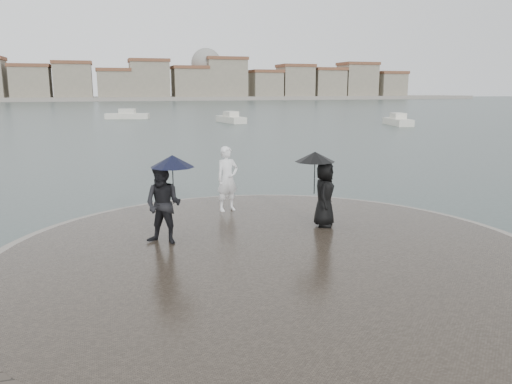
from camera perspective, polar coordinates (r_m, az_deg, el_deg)
name	(u,v)px	position (r m, az deg, el deg)	size (l,w,h in m)	color
ground	(345,343)	(8.22, 10.11, -16.66)	(400.00, 400.00, 0.00)	#2B3835
kerb_ring	(273,261)	(11.12, 1.95, -7.84)	(12.50, 12.50, 0.32)	gray
quay_tip	(273,260)	(11.11, 1.95, -7.74)	(11.90, 11.90, 0.36)	#2D261E
statue	(227,179)	(14.52, -3.28, 1.51)	(0.69, 0.45, 1.89)	white
visitor_left	(165,196)	(11.59, -10.33, -0.43)	(1.32, 1.14, 2.04)	black
visitor_right	(322,184)	(12.95, 7.54, 0.90)	(1.21, 1.11, 1.95)	black
far_skyline	(93,83)	(167.15, -18.14, 11.79)	(260.00, 20.00, 37.00)	gray
boats	(185,122)	(54.11, -8.14, 7.94)	(47.42, 28.89, 1.50)	silver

